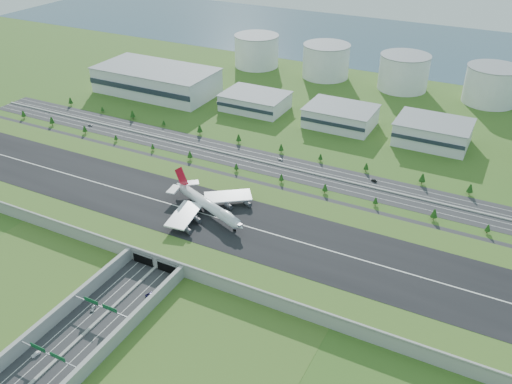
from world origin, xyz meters
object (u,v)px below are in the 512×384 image
at_px(car_2, 150,294).
at_px(car_5, 374,181).
at_px(boeing_747, 208,205).
at_px(car_0, 93,308).
at_px(car_1, 36,354).
at_px(fuel_tank_a, 257,51).
at_px(car_4, 90,125).
at_px(car_7, 280,159).

distance_m(car_2, car_5, 188.69).
xyz_separation_m(boeing_747, car_2, (8.05, -73.09, -13.38)).
height_order(car_0, car_1, car_0).
xyz_separation_m(fuel_tank_a, car_0, (111.67, -402.78, -16.54)).
bearing_deg(car_2, car_1, 91.64).
distance_m(fuel_tank_a, car_2, 403.05).
bearing_deg(car_0, fuel_tank_a, 82.00).
bearing_deg(car_4, car_2, -131.12).
bearing_deg(car_0, boeing_747, 59.54).
bearing_deg(car_5, boeing_747, -15.84).
height_order(car_1, car_5, car_1).
distance_m(car_0, car_5, 216.76).
height_order(fuel_tank_a, car_1, fuel_tank_a).
distance_m(fuel_tank_a, car_4, 229.60).
bearing_deg(car_7, boeing_747, 10.43).
distance_m(fuel_tank_a, car_7, 241.82).
relative_size(car_0, car_1, 1.10).
height_order(car_4, car_5, car_5).
relative_size(car_1, car_7, 0.99).
xyz_separation_m(car_2, car_4, (-183.50, 157.72, 0.01)).
relative_size(car_0, car_5, 1.10).
bearing_deg(car_7, car_0, 7.85).
height_order(boeing_747, car_4, boeing_747).
relative_size(boeing_747, car_2, 13.43).
bearing_deg(boeing_747, car_5, 74.54).
bearing_deg(car_5, car_1, 0.10).
distance_m(boeing_747, car_1, 132.60).
height_order(fuel_tank_a, car_2, fuel_tank_a).
height_order(car_4, car_7, car_4).
relative_size(boeing_747, car_7, 14.56).
bearing_deg(car_0, car_2, 24.84).
bearing_deg(car_5, fuel_tank_a, -113.84).
relative_size(car_2, car_5, 1.11).
height_order(fuel_tank_a, boeing_747, fuel_tank_a).
distance_m(fuel_tank_a, boeing_747, 331.40).
bearing_deg(car_4, fuel_tank_a, -13.61).
relative_size(car_2, car_7, 1.08).
xyz_separation_m(fuel_tank_a, car_1, (109.31, -438.78, -16.63)).
distance_m(car_1, car_5, 250.81).
bearing_deg(car_4, car_0, -138.11).
bearing_deg(boeing_747, car_0, -74.87).
xyz_separation_m(car_1, car_5, (92.38, 233.18, -0.00)).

